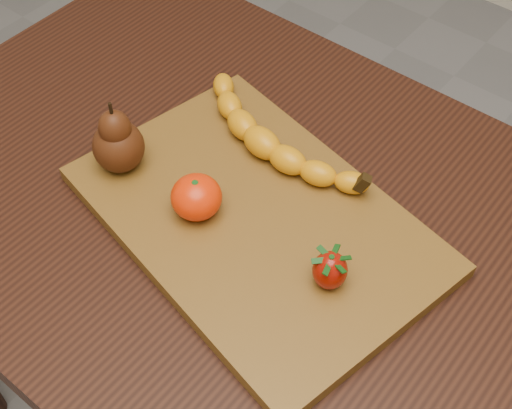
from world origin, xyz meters
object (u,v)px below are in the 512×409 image
Objects in this scene: cutting_board at (256,220)px; mandarin at (196,197)px; pear at (116,136)px; table at (238,243)px.

mandarin is at bearing -134.25° from cutting_board.
pear is (-0.19, -0.04, 0.06)m from cutting_board.
cutting_board is at bearing 34.15° from mandarin.
pear reaches higher than table.
pear is 0.13m from mandarin.
cutting_board is at bearing -21.01° from table.
table is at bearing 23.65° from pear.
table is 0.16m from mandarin.
mandarin is (-0.01, -0.06, 0.14)m from table.
table is 9.52× the size of pear.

